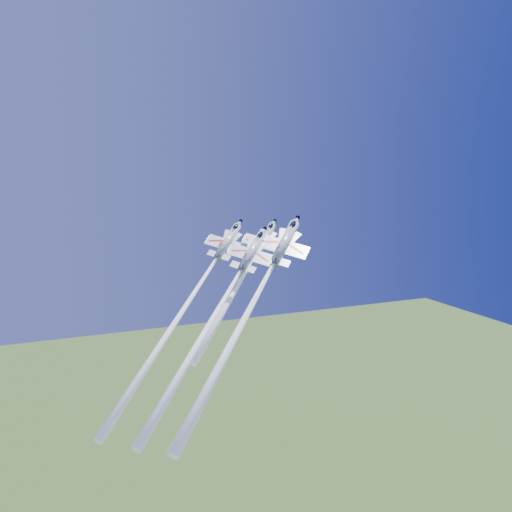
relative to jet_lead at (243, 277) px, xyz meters
name	(u,v)px	position (x,y,z in m)	size (l,w,h in m)	color
jet_lead	(243,277)	(0.00, 0.00, 0.00)	(22.87, 27.62, 29.42)	white
jet_left	(188,303)	(-12.23, -1.64, -3.87)	(29.36, 36.73, 40.51)	white
jet_right	(253,303)	(-2.65, -11.61, -2.70)	(30.79, 37.77, 40.68)	white
jet_slot	(218,310)	(-9.71, -12.03, -3.21)	(27.33, 33.78, 36.56)	white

